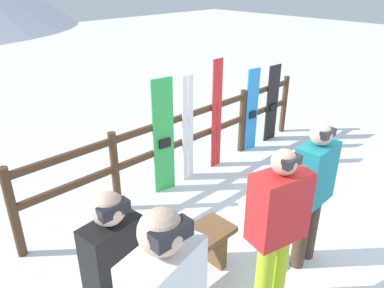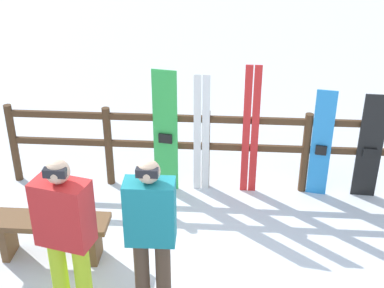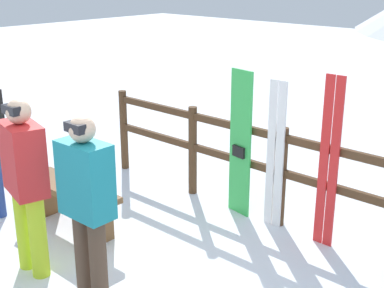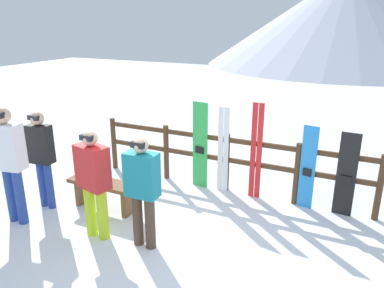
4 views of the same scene
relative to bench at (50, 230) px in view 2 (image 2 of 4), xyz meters
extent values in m
cylinder|color=#4C331E|center=(-0.93, 1.52, 0.19)|extent=(0.10, 0.10, 1.07)
cylinder|color=#4C331E|center=(0.30, 1.52, 0.19)|extent=(0.10, 0.10, 1.07)
cylinder|color=#4C331E|center=(1.54, 1.52, 0.19)|extent=(0.10, 0.10, 1.07)
cylinder|color=#4C331E|center=(2.78, 1.52, 0.19)|extent=(0.10, 0.10, 1.07)
cube|color=#4C331E|center=(1.54, 1.52, 0.24)|extent=(4.95, 0.05, 0.08)
cube|color=#4C331E|center=(1.54, 1.52, 0.61)|extent=(4.95, 0.05, 0.08)
cube|color=brown|center=(0.00, 0.00, 0.10)|extent=(1.24, 0.36, 0.06)
cube|color=brown|center=(-0.46, 0.00, -0.14)|extent=(0.08, 0.29, 0.42)
cube|color=brown|center=(0.46, 0.00, -0.14)|extent=(0.08, 0.29, 0.42)
cylinder|color=#B7D826|center=(0.32, -0.72, 0.04)|extent=(0.15, 0.15, 0.77)
cylinder|color=#B7D826|center=(0.54, -0.72, 0.04)|extent=(0.15, 0.15, 0.77)
cube|color=red|center=(0.43, -0.72, 0.72)|extent=(0.53, 0.37, 0.61)
sphere|color=#D8B293|center=(0.43, -0.72, 1.13)|extent=(0.21, 0.21, 0.21)
cube|color=black|center=(0.43, -0.78, 1.15)|extent=(0.19, 0.07, 0.07)
cylinder|color=#4C3828|center=(1.06, -0.63, 0.03)|extent=(0.14, 0.14, 0.76)
cylinder|color=#4C3828|center=(1.26, -0.63, 0.03)|extent=(0.14, 0.14, 0.76)
cube|color=teal|center=(1.16, -0.63, 0.71)|extent=(0.44, 0.25, 0.60)
sphere|color=#D8B293|center=(1.16, -0.63, 1.11)|extent=(0.20, 0.20, 0.20)
cube|color=black|center=(1.16, -0.69, 1.13)|extent=(0.18, 0.07, 0.07)
cube|color=green|center=(1.04, 1.47, 0.45)|extent=(0.31, 0.08, 1.60)
cube|color=black|center=(1.04, 1.44, 0.37)|extent=(0.17, 0.06, 0.12)
cube|color=white|center=(1.44, 1.47, 0.43)|extent=(0.09, 0.02, 1.55)
cube|color=white|center=(1.54, 1.47, 0.43)|extent=(0.09, 0.02, 1.55)
cube|color=red|center=(2.03, 1.47, 0.49)|extent=(0.09, 0.02, 1.68)
cube|color=red|center=(2.14, 1.47, 0.49)|extent=(0.09, 0.02, 1.68)
cube|color=#288CE0|center=(2.95, 1.47, 0.35)|extent=(0.25, 0.07, 1.40)
cube|color=black|center=(2.95, 1.44, 0.28)|extent=(0.14, 0.05, 0.12)
cube|color=black|center=(3.53, 1.47, 0.33)|extent=(0.29, 0.04, 1.36)
cube|color=black|center=(3.53, 1.44, 0.26)|extent=(0.16, 0.04, 0.12)
camera|label=1|loc=(-1.83, -2.03, 2.45)|focal=35.00mm
camera|label=2|loc=(1.80, -4.39, 3.32)|focal=50.00mm
camera|label=3|loc=(4.30, -2.86, 2.25)|focal=50.00mm
camera|label=4|loc=(3.68, -4.37, 2.62)|focal=35.00mm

